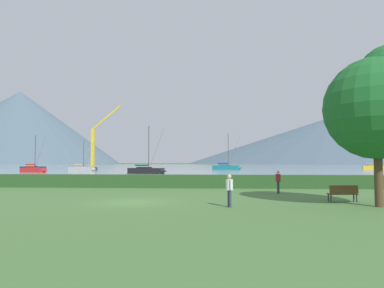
# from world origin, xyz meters

# --- Properties ---
(ground_plane) EXTENTS (1000.00, 1000.00, 0.00)m
(ground_plane) POSITION_xyz_m (0.00, 0.00, 0.00)
(ground_plane) COLOR #477038
(harbor_water) EXTENTS (320.00, 246.00, 0.00)m
(harbor_water) POSITION_xyz_m (0.00, 137.00, 0.00)
(harbor_water) COLOR #8C9EA3
(harbor_water) RESTS_ON ground_plane
(hedge_line) EXTENTS (80.00, 1.20, 1.14)m
(hedge_line) POSITION_xyz_m (0.00, 11.00, 0.57)
(hedge_line) COLOR #284C23
(hedge_line) RESTS_ON ground_plane
(sailboat_slip_0) EXTENTS (7.94, 4.18, 9.09)m
(sailboat_slip_0) POSITION_xyz_m (-8.30, 46.11, 0.65)
(sailboat_slip_0) COLOR black
(sailboat_slip_0) RESTS_ON harbor_water
(sailboat_slip_1) EXTENTS (6.97, 2.80, 7.38)m
(sailboat_slip_1) POSITION_xyz_m (-27.60, 63.28, 0.56)
(sailboat_slip_1) COLOR #9E9EA3
(sailboat_slip_1) RESTS_ON harbor_water
(sailboat_slip_2) EXTENTS (7.21, 3.65, 9.25)m
(sailboat_slip_2) POSITION_xyz_m (53.02, 89.42, 0.59)
(sailboat_slip_2) COLOR gold
(sailboat_slip_2) RESTS_ON harbor_water
(sailboat_slip_3) EXTENTS (7.56, 3.26, 9.30)m
(sailboat_slip_3) POSITION_xyz_m (-42.79, 68.78, 0.62)
(sailboat_slip_3) COLOR navy
(sailboat_slip_3) RESTS_ON harbor_water
(sailboat_slip_4) EXTENTS (8.85, 4.71, 10.50)m
(sailboat_slip_4) POSITION_xyz_m (8.10, 80.98, 0.72)
(sailboat_slip_4) COLOR #19707A
(sailboat_slip_4) RESTS_ON harbor_water
(sailboat_slip_5) EXTENTS (6.61, 3.52, 7.89)m
(sailboat_slip_5) POSITION_xyz_m (-34.16, 52.81, 0.54)
(sailboat_slip_5) COLOR red
(sailboat_slip_5) RESTS_ON harbor_water
(park_bench_under_tree) EXTENTS (1.69, 0.65, 0.95)m
(park_bench_under_tree) POSITION_xyz_m (11.96, 0.85, 0.53)
(park_bench_under_tree) COLOR brown
(park_bench_under_tree) RESTS_ON ground_plane
(person_seated_viewer) EXTENTS (0.36, 0.55, 1.65)m
(person_seated_viewer) POSITION_xyz_m (5.43, -1.77, 0.97)
(person_seated_viewer) COLOR #2D3347
(person_seated_viewer) RESTS_ON ground_plane
(person_standing_walker) EXTENTS (0.36, 0.57, 1.65)m
(person_standing_walker) POSITION_xyz_m (9.26, 5.98, 0.97)
(person_standing_walker) COLOR #2D3347
(person_standing_walker) RESTS_ON ground_plane
(park_tree) EXTENTS (5.28, 5.28, 8.35)m
(park_tree) POSITION_xyz_m (13.19, -1.18, 5.38)
(park_tree) COLOR #4C3823
(park_tree) RESTS_ON ground_plane
(dock_crane) EXTENTS (8.50, 2.00, 17.26)m
(dock_crane) POSITION_xyz_m (-27.15, 70.57, 5.21)
(dock_crane) COLOR #333338
(dock_crane) RESTS_ON ground_plane
(distant_hill_west_ridge) EXTENTS (217.69, 217.69, 79.22)m
(distant_hill_west_ridge) POSITION_xyz_m (-208.33, 345.30, 39.61)
(distant_hill_west_ridge) COLOR #4C6070
(distant_hill_west_ridge) RESTS_ON ground_plane
(distant_hill_central_peak) EXTENTS (343.15, 343.15, 55.53)m
(distant_hill_central_peak) POSITION_xyz_m (144.91, 399.98, 27.76)
(distant_hill_central_peak) COLOR #4C6070
(distant_hill_central_peak) RESTS_ON ground_plane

